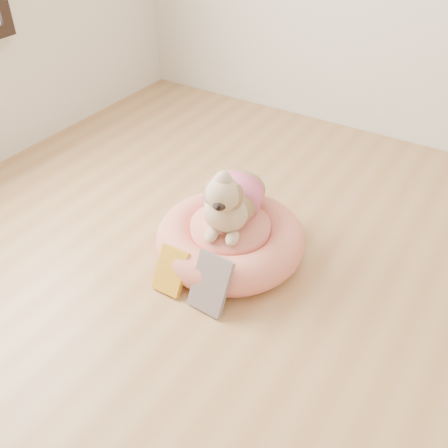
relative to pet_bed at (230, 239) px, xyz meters
The scene contains 4 objects.
pet_bed is the anchor object (origin of this frame).
dog 0.24m from the pet_bed, 123.32° to the left, with size 0.29×0.42×0.31m, color brown, non-canonical shape.
book_yellow 0.31m from the pet_bed, 106.68° to the right, with size 0.12×0.02×0.19m, color yellow.
book_white 0.31m from the pet_bed, 72.28° to the right, with size 0.15×0.02×0.23m, color silver.
Camera 1 is at (0.36, -0.60, 1.42)m, focal length 40.00 mm.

